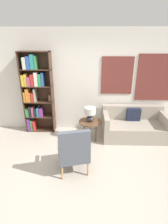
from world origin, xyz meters
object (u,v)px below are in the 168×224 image
object	(u,v)px
armchair	(74,150)
couch	(133,126)
side_table	(90,123)
table_lamp	(90,113)
bookshelf	(35,92)

from	to	relation	value
armchair	couch	size ratio (longest dim) A/B	0.60
side_table	table_lamp	xyz separation A→B (m)	(-0.01, -0.00, 0.27)
side_table	table_lamp	world-z (taller)	table_lamp
armchair	couch	world-z (taller)	armchair
bookshelf	table_lamp	distance (m)	1.59
couch	side_table	xyz separation A→B (m)	(-1.15, -0.23, 0.18)
table_lamp	couch	bearing A→B (deg)	11.43
bookshelf	couch	bearing A→B (deg)	-5.78
bookshelf	armchair	xyz separation A→B (m)	(1.16, -1.72, -0.61)
armchair	side_table	xyz separation A→B (m)	(0.31, 1.22, -0.03)
bookshelf	couch	xyz separation A→B (m)	(2.62, -0.27, -0.82)
bookshelf	armchair	bearing A→B (deg)	-55.98
armchair	table_lamp	world-z (taller)	armchair
bookshelf	couch	distance (m)	2.76
couch	side_table	bearing A→B (deg)	-168.65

